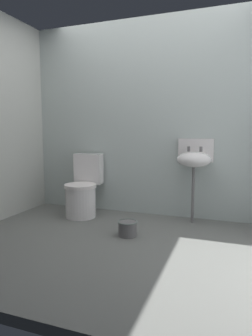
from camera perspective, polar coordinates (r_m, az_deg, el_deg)
The scene contains 5 objects.
ground_plane at distance 3.00m, azimuth -1.82°, elevation -14.81°, with size 3.58×2.57×0.08m, color slate.
wall_back at distance 3.86m, azimuth 4.42°, elevation 9.47°, with size 3.58×0.10×2.48m, color #AFBAB6.
toilet_near_wall at distance 3.84m, azimuth -8.27°, elevation -4.34°, with size 0.44×0.63×0.78m.
sink at distance 3.54m, azimuth 13.01°, elevation 1.68°, with size 0.42×0.35×0.99m.
bucket at distance 3.12m, azimuth 0.29°, elevation -11.49°, with size 0.21×0.21×0.16m.
Camera 1 is at (1.03, -2.58, 1.08)m, focal length 31.62 mm.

